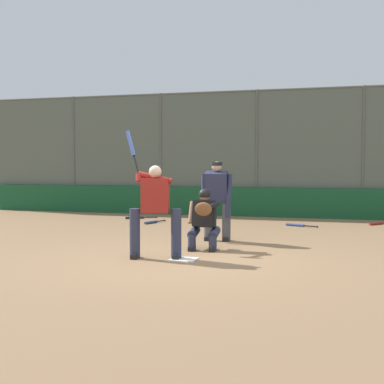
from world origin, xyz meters
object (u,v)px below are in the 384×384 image
at_px(batter_at_plate, 155,208).
at_px(spare_bat_by_padding, 298,225).
at_px(catcher_behind_plate, 204,218).
at_px(umpire_home, 217,199).
at_px(spare_bat_near_backstop, 153,222).
at_px(spare_bat_third_base_side, 378,223).
at_px(spare_bat_first_base_side, 137,218).

relative_size(batter_at_plate, spare_bat_by_padding, 2.63).
bearing_deg(catcher_behind_plate, batter_at_plate, 59.01).
bearing_deg(spare_bat_by_padding, umpire_home, 88.94).
height_order(spare_bat_near_backstop, spare_bat_third_base_side, same).
height_order(spare_bat_near_backstop, spare_bat_first_base_side, same).
relative_size(umpire_home, spare_bat_first_base_side, 1.95).
distance_m(spare_bat_near_backstop, spare_bat_first_base_side, 1.27).
bearing_deg(umpire_home, batter_at_plate, 74.80).
xyz_separation_m(umpire_home, spare_bat_near_backstop, (2.35, -2.63, -0.82)).
xyz_separation_m(catcher_behind_plate, spare_bat_near_backstop, (2.37, -3.77, -0.54)).
bearing_deg(spare_bat_by_padding, catcher_behind_plate, 95.56).
bearing_deg(umpire_home, spare_bat_near_backstop, -50.25).
bearing_deg(spare_bat_first_base_side, spare_bat_third_base_side, 154.35).
distance_m(spare_bat_near_backstop, spare_bat_by_padding, 3.72).
distance_m(spare_bat_by_padding, spare_bat_third_base_side, 2.17).
relative_size(batter_at_plate, spare_bat_third_base_side, 3.15).
bearing_deg(spare_bat_near_backstop, batter_at_plate, 38.43).
bearing_deg(umpire_home, spare_bat_first_base_side, -50.56).
xyz_separation_m(batter_at_plate, spare_bat_first_base_side, (2.65, -5.81, -0.80)).
bearing_deg(batter_at_plate, spare_bat_near_backstop, -81.23).
bearing_deg(spare_bat_third_base_side, spare_bat_first_base_side, -44.94).
bearing_deg(batter_at_plate, spare_bat_third_base_side, -133.77).
distance_m(spare_bat_by_padding, spare_bat_first_base_side, 4.57).
relative_size(catcher_behind_plate, spare_bat_first_base_side, 1.35).
relative_size(catcher_behind_plate, spare_bat_by_padding, 1.37).
bearing_deg(catcher_behind_plate, umpire_home, -92.83).
relative_size(batter_at_plate, spare_bat_first_base_side, 2.60).
height_order(batter_at_plate, spare_bat_by_padding, batter_at_plate).
distance_m(batter_at_plate, spare_bat_third_base_side, 7.28).
xyz_separation_m(spare_bat_by_padding, spare_bat_first_base_side, (4.53, -0.62, 0.00)).
bearing_deg(spare_bat_by_padding, batter_at_plate, 93.63).
relative_size(umpire_home, spare_bat_near_backstop, 1.92).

